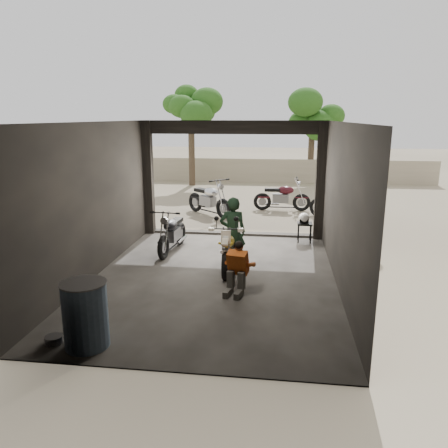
% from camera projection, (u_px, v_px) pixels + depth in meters
% --- Properties ---
extents(ground, '(80.00, 80.00, 0.00)m').
position_uv_depth(ground, '(214.00, 278.00, 9.14)').
color(ground, '#7A6D56').
rests_on(ground, ground).
extents(garage, '(7.00, 7.13, 3.20)m').
position_uv_depth(garage, '(218.00, 213.00, 9.36)').
color(garage, '#2D2B28').
rests_on(garage, ground).
extents(boundary_wall, '(18.00, 0.30, 1.20)m').
position_uv_depth(boundary_wall, '(255.00, 170.00, 22.47)').
color(boundary_wall, gray).
rests_on(boundary_wall, ground).
extents(tree_left, '(2.20, 2.20, 5.60)m').
position_uv_depth(tree_left, '(191.00, 102.00, 20.59)').
color(tree_left, '#382B1E').
rests_on(tree_left, ground).
extents(tree_right, '(2.20, 2.20, 5.00)m').
position_uv_depth(tree_right, '(313.00, 111.00, 21.41)').
color(tree_right, '#382B1E').
rests_on(tree_right, ground).
extents(main_bike, '(0.71, 1.65, 1.09)m').
position_uv_depth(main_bike, '(228.00, 246.00, 9.53)').
color(main_bike, white).
rests_on(main_bike, ground).
extents(left_bike, '(0.82, 1.71, 1.12)m').
position_uv_depth(left_bike, '(172.00, 230.00, 10.84)').
color(left_bike, black).
rests_on(left_bike, ground).
extents(outside_bike_a, '(1.95, 1.85, 1.29)m').
position_uv_depth(outside_bike_a, '(209.00, 197.00, 14.85)').
color(outside_bike_a, black).
rests_on(outside_bike_a, ground).
extents(outside_bike_b, '(1.77, 0.74, 1.19)m').
position_uv_depth(outside_bike_b, '(282.00, 194.00, 15.57)').
color(outside_bike_b, '#410F17').
rests_on(outside_bike_b, ground).
extents(outside_bike_c, '(1.71, 1.65, 1.14)m').
position_uv_depth(outside_bike_c, '(334.00, 203.00, 14.20)').
color(outside_bike_c, black).
rests_on(outside_bike_c, ground).
extents(rider, '(0.64, 0.47, 1.59)m').
position_uv_depth(rider, '(233.00, 232.00, 9.70)').
color(rider, black).
rests_on(rider, ground).
extents(mechanic, '(0.63, 0.76, 0.97)m').
position_uv_depth(mechanic, '(236.00, 270.00, 8.22)').
color(mechanic, orange).
rests_on(mechanic, ground).
extents(stool, '(0.39, 0.39, 0.54)m').
position_uv_depth(stool, '(305.00, 226.00, 11.66)').
color(stool, black).
rests_on(stool, ground).
extents(helmet, '(0.33, 0.34, 0.28)m').
position_uv_depth(helmet, '(304.00, 218.00, 11.62)').
color(helmet, white).
rests_on(helmet, stool).
extents(oil_drum, '(0.79, 0.79, 1.00)m').
position_uv_depth(oil_drum, '(86.00, 316.00, 6.31)').
color(oil_drum, '#455B74').
rests_on(oil_drum, ground).
extents(sign_post, '(0.89, 0.08, 2.67)m').
position_uv_depth(sign_post, '(357.00, 173.00, 11.71)').
color(sign_post, black).
rests_on(sign_post, ground).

